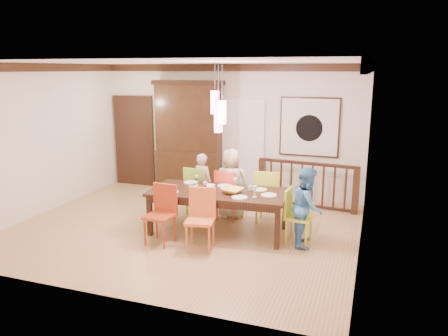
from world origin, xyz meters
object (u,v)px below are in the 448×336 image
(china_hutch, at_px, (189,137))
(balustrade, at_px, (307,184))
(chair_far_left, at_px, (199,187))
(person_far_mid, at_px, (231,183))
(chair_end_right, at_px, (299,213))
(person_far_left, at_px, (203,184))
(dining_table, at_px, (219,195))
(person_end_right, at_px, (307,206))

(china_hutch, xyz_separation_m, balustrade, (2.76, -0.35, -0.78))
(chair_far_left, xyz_separation_m, person_far_mid, (0.67, -0.00, 0.13))
(chair_end_right, bearing_deg, person_far_left, 70.79)
(china_hutch, relative_size, person_far_left, 2.12)
(balustrade, bearing_deg, chair_far_left, -145.17)
(balustrade, height_order, person_far_mid, person_far_mid)
(dining_table, xyz_separation_m, person_end_right, (1.52, -0.04, -0.03))
(china_hutch, xyz_separation_m, person_far_left, (0.88, -1.37, -0.67))
(china_hutch, bearing_deg, chair_end_right, -37.88)
(dining_table, relative_size, china_hutch, 0.95)
(person_far_mid, xyz_separation_m, person_end_right, (1.57, -0.86, -0.03))
(chair_far_left, distance_m, person_far_mid, 0.69)
(chair_far_left, relative_size, balustrade, 0.46)
(dining_table, xyz_separation_m, chair_end_right, (1.40, -0.03, -0.16))
(china_hutch, relative_size, person_end_right, 1.98)
(dining_table, distance_m, person_far_mid, 0.83)
(chair_end_right, xyz_separation_m, person_far_mid, (-1.44, 0.85, 0.16))
(dining_table, distance_m, person_far_left, 1.10)
(dining_table, bearing_deg, person_far_left, 122.83)
(chair_far_left, height_order, chair_end_right, chair_far_left)
(chair_end_right, height_order, china_hutch, china_hutch)
(dining_table, distance_m, chair_far_left, 1.10)
(dining_table, relative_size, chair_end_right, 2.67)
(dining_table, bearing_deg, china_hutch, 120.62)
(china_hutch, distance_m, person_far_mid, 2.15)
(chair_end_right, relative_size, person_far_left, 0.75)
(china_hutch, height_order, person_end_right, china_hutch)
(dining_table, bearing_deg, balustrade, 53.65)
(person_far_mid, bearing_deg, person_far_left, -18.14)
(person_end_right, bearing_deg, balustrade, 2.47)
(chair_far_left, bearing_deg, chair_end_right, 166.33)
(balustrade, relative_size, person_far_mid, 1.54)
(dining_table, bearing_deg, person_far_mid, 89.39)
(chair_far_left, relative_size, person_far_left, 0.79)
(dining_table, distance_m, china_hutch, 2.79)
(person_far_mid, bearing_deg, chair_end_right, 136.83)
(chair_end_right, bearing_deg, person_far_mid, 64.15)
(person_far_mid, height_order, person_end_right, person_far_mid)
(balustrade, relative_size, person_far_left, 1.73)
(dining_table, xyz_separation_m, person_far_left, (-0.65, 0.89, -0.07))
(person_far_left, bearing_deg, person_far_mid, -169.79)
(chair_far_left, height_order, china_hutch, china_hutch)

